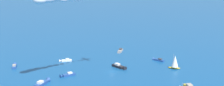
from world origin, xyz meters
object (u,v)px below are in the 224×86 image
at_px(motorboat_near_centre, 43,83).
at_px(motorboat_far_stbd, 67,75).
at_px(motorboat_mid_cluster, 158,60).
at_px(motorboat_ahead, 14,66).
at_px(motorboat_outer_ring_b, 120,67).
at_px(sailboat_trailing, 175,62).
at_px(motorboat_outer_ring_c, 120,51).
at_px(motorboat_outer_ring_a, 65,60).

relative_size(motorboat_near_centre, motorboat_far_stbd, 1.18).
bearing_deg(motorboat_far_stbd, motorboat_mid_cluster, 85.57).
relative_size(motorboat_far_stbd, motorboat_ahead, 0.96).
bearing_deg(motorboat_outer_ring_b, motorboat_far_stbd, -96.92).
height_order(sailboat_trailing, motorboat_outer_ring_c, sailboat_trailing).
height_order(sailboat_trailing, motorboat_outer_ring_a, sailboat_trailing).
xyz_separation_m(sailboat_trailing, motorboat_ahead, (-53.99, -75.87, -3.39)).
xyz_separation_m(motorboat_ahead, motorboat_outer_ring_a, (5.57, 29.36, -0.04)).
relative_size(sailboat_trailing, motorboat_ahead, 1.02).
bearing_deg(motorboat_near_centre, motorboat_outer_ring_b, 90.99).
bearing_deg(motorboat_far_stbd, motorboat_outer_ring_c, 116.81).
relative_size(motorboat_mid_cluster, motorboat_outer_ring_c, 0.92).
bearing_deg(motorboat_outer_ring_b, motorboat_outer_ring_c, 144.63).
xyz_separation_m(motorboat_near_centre, motorboat_outer_ring_b, (-0.79, 45.89, -0.01)).
height_order(motorboat_near_centre, motorboat_far_stbd, motorboat_near_centre).
xyz_separation_m(motorboat_mid_cluster, motorboat_outer_ring_b, (-0.87, -28.92, 0.19)).
bearing_deg(motorboat_outer_ring_a, sailboat_trailing, 43.84).
bearing_deg(motorboat_near_centre, motorboat_far_stbd, 107.41).
distance_m(motorboat_near_centre, motorboat_outer_ring_a, 39.69).
distance_m(sailboat_trailing, motorboat_outer_ring_a, 67.23).
height_order(motorboat_far_stbd, sailboat_trailing, sailboat_trailing).
xyz_separation_m(sailboat_trailing, motorboat_mid_cluster, (-17.49, 3.34, -3.45)).
relative_size(motorboat_near_centre, motorboat_outer_ring_b, 0.94).
bearing_deg(motorboat_outer_ring_a, motorboat_near_centre, -38.98).
bearing_deg(motorboat_outer_ring_a, motorboat_outer_ring_c, 90.67).
distance_m(motorboat_far_stbd, motorboat_outer_ring_a, 28.23).
distance_m(motorboat_near_centre, sailboat_trailing, 73.67).
distance_m(motorboat_near_centre, motorboat_outer_ring_c, 74.50).
height_order(motorboat_near_centre, motorboat_mid_cluster, motorboat_near_centre).
bearing_deg(motorboat_outer_ring_a, motorboat_far_stbd, -21.48).
xyz_separation_m(sailboat_trailing, motorboat_outer_ring_b, (-18.36, -25.58, -3.26)).
distance_m(motorboat_near_centre, motorboat_mid_cluster, 74.81).
bearing_deg(motorboat_outer_ring_c, motorboat_far_stbd, -63.19).
bearing_deg(motorboat_ahead, motorboat_outer_ring_a, 79.27).
bearing_deg(sailboat_trailing, motorboat_outer_ring_b, -125.67).
bearing_deg(motorboat_outer_ring_b, motorboat_mid_cluster, 88.28).
bearing_deg(motorboat_outer_ring_a, motorboat_ahead, -100.73).
xyz_separation_m(sailboat_trailing, motorboat_outer_ring_c, (-48.92, -3.89, -3.30)).
bearing_deg(motorboat_ahead, motorboat_outer_ring_c, 85.97).
bearing_deg(sailboat_trailing, motorboat_outer_ring_a, -136.16).
height_order(motorboat_far_stbd, motorboat_outer_ring_b, motorboat_outer_ring_b).
height_order(motorboat_ahead, motorboat_outer_ring_b, motorboat_outer_ring_b).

